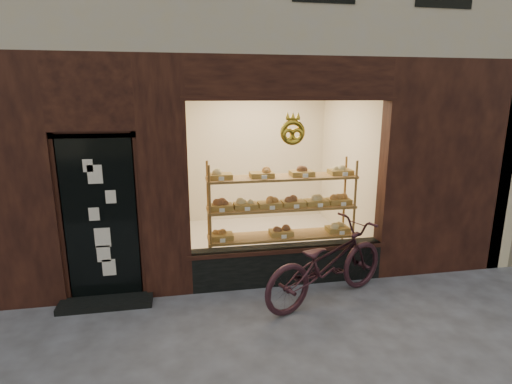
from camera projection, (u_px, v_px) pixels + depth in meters
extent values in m
cube|color=black|center=(288.00, 264.00, 5.68)|extent=(2.70, 0.25, 0.55)
cube|color=black|center=(101.00, 220.00, 5.00)|extent=(0.90, 0.04, 2.15)
cube|color=black|center=(106.00, 303.00, 5.09)|extent=(1.15, 0.35, 0.08)
torus|color=gold|center=(293.00, 132.00, 5.14)|extent=(0.33, 0.07, 0.33)
cube|color=brown|center=(280.00, 266.00, 6.14)|extent=(2.20, 0.45, 0.04)
cube|color=brown|center=(281.00, 236.00, 6.02)|extent=(2.20, 0.45, 0.03)
cube|color=brown|center=(281.00, 207.00, 5.92)|extent=(2.20, 0.45, 0.04)
cube|color=brown|center=(282.00, 177.00, 5.81)|extent=(2.20, 0.45, 0.04)
cylinder|color=brown|center=(210.00, 225.00, 5.58)|extent=(0.04, 0.04, 1.70)
cylinder|color=brown|center=(354.00, 217.00, 5.95)|extent=(0.04, 0.04, 1.70)
cylinder|color=brown|center=(208.00, 217.00, 5.95)|extent=(0.04, 0.04, 1.70)
cylinder|color=brown|center=(344.00, 210.00, 6.33)|extent=(0.04, 0.04, 1.70)
cube|color=olive|center=(221.00, 236.00, 5.85)|extent=(0.34, 0.24, 0.07)
sphere|color=#A46329|center=(221.00, 231.00, 5.83)|extent=(0.11, 0.11, 0.11)
cube|color=white|center=(223.00, 241.00, 5.68)|extent=(0.07, 0.01, 0.05)
cube|color=olive|center=(281.00, 233.00, 6.01)|extent=(0.34, 0.24, 0.07)
sphere|color=brown|center=(281.00, 227.00, 5.99)|extent=(0.11, 0.11, 0.11)
cube|color=white|center=(284.00, 237.00, 5.84)|extent=(0.07, 0.01, 0.05)
cube|color=olive|center=(337.00, 229.00, 6.17)|extent=(0.34, 0.24, 0.07)
sphere|color=beige|center=(338.00, 224.00, 6.15)|extent=(0.11, 0.11, 0.11)
cube|color=white|center=(342.00, 233.00, 5.99)|extent=(0.08, 0.01, 0.05)
cube|color=olive|center=(221.00, 207.00, 5.75)|extent=(0.34, 0.24, 0.07)
sphere|color=brown|center=(221.00, 201.00, 5.73)|extent=(0.11, 0.11, 0.11)
cube|color=white|center=(222.00, 210.00, 5.57)|extent=(0.07, 0.01, 0.06)
cube|color=olive|center=(245.00, 206.00, 5.81)|extent=(0.34, 0.24, 0.07)
sphere|color=beige|center=(245.00, 200.00, 5.79)|extent=(0.11, 0.11, 0.11)
cube|color=white|center=(247.00, 209.00, 5.63)|extent=(0.08, 0.01, 0.06)
cube|color=olive|center=(270.00, 204.00, 5.87)|extent=(0.34, 0.24, 0.07)
sphere|color=#A46329|center=(270.00, 199.00, 5.85)|extent=(0.11, 0.11, 0.11)
cube|color=white|center=(272.00, 208.00, 5.70)|extent=(0.07, 0.01, 0.06)
cube|color=olive|center=(293.00, 203.00, 5.94)|extent=(0.34, 0.24, 0.07)
sphere|color=brown|center=(293.00, 198.00, 5.92)|extent=(0.11, 0.11, 0.11)
cube|color=white|center=(297.00, 207.00, 5.76)|extent=(0.07, 0.01, 0.06)
cube|color=olive|center=(316.00, 202.00, 6.00)|extent=(0.34, 0.24, 0.07)
sphere|color=beige|center=(316.00, 197.00, 5.98)|extent=(0.11, 0.11, 0.11)
cube|color=white|center=(320.00, 205.00, 5.82)|extent=(0.08, 0.01, 0.06)
cube|color=olive|center=(339.00, 201.00, 6.06)|extent=(0.34, 0.24, 0.07)
sphere|color=#A46329|center=(339.00, 196.00, 6.04)|extent=(0.11, 0.11, 0.11)
cube|color=white|center=(344.00, 204.00, 5.89)|extent=(0.08, 0.01, 0.06)
cube|color=olive|center=(220.00, 176.00, 5.64)|extent=(0.34, 0.24, 0.07)
sphere|color=beige|center=(220.00, 170.00, 5.62)|extent=(0.11, 0.11, 0.11)
cube|color=white|center=(221.00, 179.00, 5.47)|extent=(0.07, 0.01, 0.06)
cube|color=olive|center=(262.00, 175.00, 5.75)|extent=(0.34, 0.24, 0.07)
sphere|color=#A46329|center=(262.00, 169.00, 5.73)|extent=(0.11, 0.11, 0.11)
cube|color=white|center=(264.00, 177.00, 5.57)|extent=(0.08, 0.01, 0.06)
cube|color=olive|center=(302.00, 173.00, 5.85)|extent=(0.34, 0.24, 0.07)
sphere|color=brown|center=(302.00, 168.00, 5.83)|extent=(0.11, 0.11, 0.11)
cube|color=white|center=(305.00, 176.00, 5.68)|extent=(0.07, 0.01, 0.06)
cube|color=olive|center=(340.00, 172.00, 5.96)|extent=(0.34, 0.24, 0.07)
sphere|color=beige|center=(341.00, 166.00, 5.94)|extent=(0.11, 0.11, 0.11)
cube|color=white|center=(345.00, 174.00, 5.78)|extent=(0.08, 0.01, 0.06)
imported|color=black|center=(327.00, 263.00, 5.14)|extent=(2.07, 1.42, 1.03)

